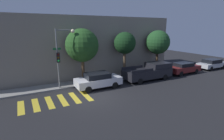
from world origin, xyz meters
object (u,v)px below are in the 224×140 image
at_px(pickup_truck, 149,71).
at_px(tree_far_end, 158,42).
at_px(sedan_far_end, 212,64).
at_px(tree_near_corner, 82,45).
at_px(sedan_middle, 183,68).
at_px(tree_midblock, 125,43).
at_px(traffic_light_pole, 61,51).
at_px(sedan_near_corner, 98,80).

distance_m(pickup_truck, tree_far_end, 4.71).
height_order(pickup_truck, sedan_far_end, pickup_truck).
relative_size(tree_near_corner, tree_far_end, 1.04).
xyz_separation_m(sedan_middle, tree_midblock, (-7.36, 2.18, 3.16)).
relative_size(pickup_truck, tree_near_corner, 0.99).
xyz_separation_m(sedan_middle, tree_far_end, (-2.48, 2.18, 3.09)).
bearing_deg(sedan_middle, sedan_far_end, 0.00).
bearing_deg(sedan_middle, tree_far_end, 138.78).
bearing_deg(sedan_far_end, sedan_middle, -180.00).
bearing_deg(tree_far_end, sedan_middle, -41.22).
xyz_separation_m(traffic_light_pole, sedan_near_corner, (2.98, -1.27, -2.77)).
bearing_deg(tree_far_end, pickup_truck, -143.80).
xyz_separation_m(sedan_far_end, tree_midblock, (-13.13, 2.18, 3.19)).
distance_m(sedan_middle, tree_midblock, 8.30).
bearing_deg(tree_near_corner, traffic_light_pole, -158.17).
distance_m(sedan_far_end, tree_far_end, 9.08).
height_order(sedan_near_corner, tree_midblock, tree_midblock).
bearing_deg(pickup_truck, traffic_light_pole, 172.12).
distance_m(sedan_near_corner, tree_far_end, 9.91).
relative_size(traffic_light_pole, tree_far_end, 1.04).
xyz_separation_m(sedan_near_corner, tree_near_corner, (-0.72, 2.18, 3.12)).
distance_m(pickup_truck, sedan_middle, 5.46).
bearing_deg(tree_far_end, tree_midblock, 180.00).
relative_size(pickup_truck, tree_far_end, 1.03).
height_order(sedan_middle, tree_far_end, tree_far_end).
bearing_deg(sedan_far_end, pickup_truck, -180.00).
xyz_separation_m(sedan_near_corner, sedan_far_end, (17.42, 0.00, -0.06)).
relative_size(sedan_near_corner, sedan_far_end, 0.96).
xyz_separation_m(traffic_light_pole, pickup_truck, (9.17, -1.27, -2.64)).
bearing_deg(pickup_truck, tree_near_corner, 162.54).
height_order(tree_near_corner, tree_far_end, tree_near_corner).
relative_size(sedan_middle, tree_midblock, 0.84).
relative_size(sedan_far_end, tree_near_corner, 0.80).
bearing_deg(tree_midblock, sedan_middle, -16.47).
distance_m(pickup_truck, sedan_far_end, 11.23).
distance_m(pickup_truck, tree_midblock, 4.17).
distance_m(sedan_middle, sedan_far_end, 5.77).
xyz_separation_m(pickup_truck, sedan_far_end, (11.22, 0.00, -0.19)).
height_order(sedan_near_corner, tree_far_end, tree_far_end).
relative_size(sedan_middle, sedan_far_end, 0.97).
distance_m(traffic_light_pole, tree_midblock, 7.34).
bearing_deg(tree_midblock, traffic_light_pole, -172.90).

